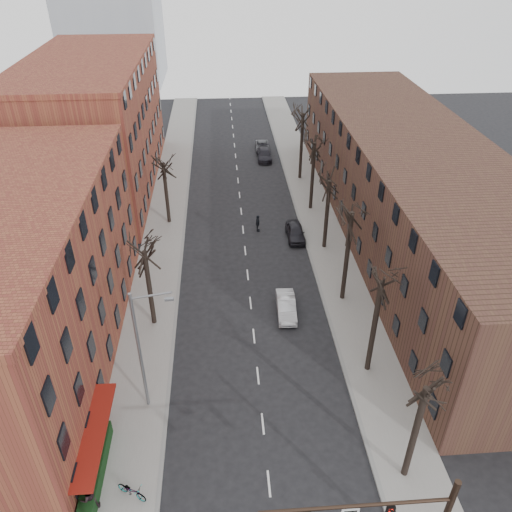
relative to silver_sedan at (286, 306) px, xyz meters
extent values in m
cube|color=gray|center=(-10.74, 16.48, -0.60)|extent=(4.00, 90.00, 0.15)
cube|color=gray|center=(5.26, 16.48, -0.60)|extent=(4.00, 90.00, 0.15)
cube|color=brown|center=(-18.74, -3.52, 5.33)|extent=(12.00, 26.00, 12.00)
cube|color=brown|center=(-18.74, 25.48, 6.33)|extent=(12.00, 28.00, 14.00)
cube|color=#482E21|center=(13.26, 11.48, 4.33)|extent=(12.00, 50.00, 10.00)
cube|color=maroon|center=(-12.14, -12.52, -0.67)|extent=(1.20, 7.00, 0.15)
cube|color=black|center=(-12.24, -13.52, -0.02)|extent=(0.80, 6.00, 1.00)
cylinder|color=black|center=(0.26, -19.52, 5.33)|extent=(8.00, 0.16, 0.16)
cube|color=black|center=(1.76, -19.52, 4.68)|extent=(0.32, 0.22, 0.95)
cube|color=silver|center=(0.06, -19.52, 4.98)|extent=(0.75, 0.04, 0.28)
cylinder|color=slate|center=(-9.94, -8.52, 3.83)|extent=(0.20, 0.20, 9.00)
cylinder|color=slate|center=(-8.84, -8.52, 8.13)|extent=(2.39, 0.12, 0.46)
cube|color=slate|center=(-7.84, -8.52, 7.83)|extent=(0.50, 0.22, 0.14)
imported|color=silver|center=(0.00, 0.00, 0.00)|extent=(1.57, 4.13, 1.34)
imported|color=black|center=(2.33, 11.45, 0.03)|extent=(1.69, 4.15, 1.41)
imported|color=black|center=(1.06, 32.03, 0.00)|extent=(2.03, 4.68, 1.34)
imported|color=#595B61|center=(1.06, 35.41, -0.11)|extent=(2.00, 4.11, 1.13)
imported|color=black|center=(-12.16, -15.30, 0.43)|extent=(1.17, 1.10, 1.91)
imported|color=black|center=(-1.27, 13.11, 0.22)|extent=(0.47, 1.05, 1.78)
imported|color=gray|center=(-10.10, -14.78, -0.04)|extent=(1.91, 1.47, 0.97)
camera|label=1|loc=(-4.63, -30.57, 24.89)|focal=35.00mm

